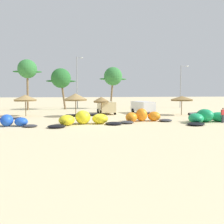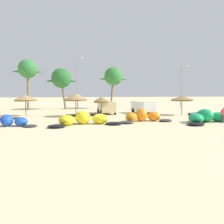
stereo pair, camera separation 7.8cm
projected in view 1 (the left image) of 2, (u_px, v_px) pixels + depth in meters
ground_plane at (94, 123)px, 23.80m from camera, size 260.00×260.00×0.00m
kite_left at (7, 122)px, 21.52m from camera, size 5.84×3.05×1.15m
kite_left_of_center at (84, 119)px, 22.99m from camera, size 7.63×4.10×1.40m
kite_center at (143, 117)px, 25.43m from camera, size 6.35×3.43×1.44m
kite_right_of_center at (208, 117)px, 24.71m from camera, size 7.86×4.67×1.42m
beach_umbrella_near_van at (25, 98)px, 30.91m from camera, size 3.04×3.04×2.92m
beach_umbrella_middle at (76, 97)px, 30.41m from camera, size 3.11×3.11×3.11m
beach_umbrella_near_palms at (101, 100)px, 31.92m from camera, size 2.21×2.21×2.62m
beach_umbrella_outermost at (182, 98)px, 32.41m from camera, size 3.15×3.15×2.73m
parked_van at (142, 106)px, 34.91m from camera, size 2.60×5.08×1.84m
parked_car_second at (106, 107)px, 34.61m from camera, size 2.40×4.73×1.84m
person_near_kites at (223, 115)px, 24.29m from camera, size 0.36×0.24×1.62m
palm_left at (27, 69)px, 40.99m from camera, size 5.06×3.38×9.14m
palm_left_of_gap at (61, 78)px, 43.18m from camera, size 5.59×3.72×7.78m
palm_center_left at (113, 77)px, 45.31m from camera, size 5.46×3.64×8.24m
lamppost_west at (78, 80)px, 47.26m from camera, size 1.41×0.24×10.51m
lamppost_west_center at (181, 84)px, 48.37m from camera, size 1.82×0.24×8.92m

